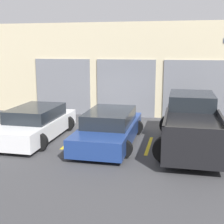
% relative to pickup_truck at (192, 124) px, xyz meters
% --- Properties ---
extents(ground_plane, '(28.00, 28.00, 0.00)m').
position_rel_pickup_truck_xyz_m(ground_plane, '(-3.00, 1.52, -0.86)').
color(ground_plane, '#3D3D3F').
extents(shophouse_building, '(17.77, 0.68, 4.80)m').
position_rel_pickup_truck_xyz_m(shophouse_building, '(-3.00, 4.80, 1.50)').
color(shophouse_building, beige).
rests_on(shophouse_building, ground).
extents(pickup_truck, '(2.46, 5.23, 1.79)m').
position_rel_pickup_truck_xyz_m(pickup_truck, '(0.00, 0.00, 0.00)').
color(pickup_truck, black).
rests_on(pickup_truck, ground).
extents(sedan_white, '(2.23, 4.48, 1.25)m').
position_rel_pickup_truck_xyz_m(sedan_white, '(-5.99, -0.21, -0.27)').
color(sedan_white, white).
rests_on(sedan_white, ground).
extents(sedan_side, '(2.22, 4.65, 1.24)m').
position_rel_pickup_truck_xyz_m(sedan_side, '(-3.00, -0.21, -0.28)').
color(sedan_side, navy).
rests_on(sedan_side, ground).
extents(parking_stripe_far_left, '(0.12, 2.20, 0.01)m').
position_rel_pickup_truck_xyz_m(parking_stripe_far_left, '(-7.49, -0.24, -0.86)').
color(parking_stripe_far_left, gold).
rests_on(parking_stripe_far_left, ground).
extents(parking_stripe_left, '(0.12, 2.20, 0.01)m').
position_rel_pickup_truck_xyz_m(parking_stripe_left, '(-4.49, -0.24, -0.86)').
color(parking_stripe_left, gold).
rests_on(parking_stripe_left, ground).
extents(parking_stripe_centre, '(0.12, 2.20, 0.01)m').
position_rel_pickup_truck_xyz_m(parking_stripe_centre, '(-1.50, -0.24, -0.86)').
color(parking_stripe_centre, gold).
rests_on(parking_stripe_centre, ground).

